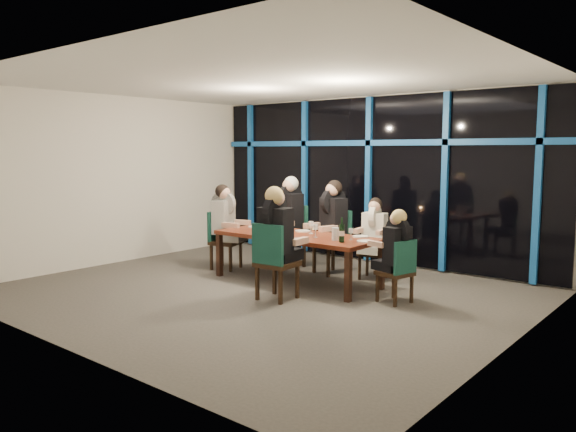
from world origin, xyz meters
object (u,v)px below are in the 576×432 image
(diner_far_right, at_px, (374,226))
(wine_bottle, at_px, (342,233))
(chair_far_left, at_px, (292,232))
(diner_near_mid, at_px, (277,226))
(diner_end_left, at_px, (225,214))
(diner_far_left, at_px, (288,208))
(chair_near_mid, at_px, (273,258))
(chair_end_left, at_px, (221,237))
(water_pitcher, at_px, (335,234))
(diner_far_mid, at_px, (331,213))
(diner_end_right, at_px, (396,242))
(dining_table, at_px, (296,239))
(chair_far_mid, at_px, (335,238))
(chair_far_right, at_px, (375,248))
(chair_end_right, at_px, (399,268))

(diner_far_right, distance_m, wine_bottle, 1.15)
(chair_far_left, bearing_deg, diner_near_mid, -41.73)
(diner_far_right, height_order, diner_end_left, diner_end_left)
(diner_far_left, bearing_deg, chair_near_mid, -41.13)
(diner_far_left, relative_size, diner_far_right, 1.22)
(chair_end_left, height_order, water_pitcher, chair_end_left)
(diner_far_mid, relative_size, diner_end_right, 1.23)
(diner_near_mid, relative_size, water_pitcher, 5.66)
(water_pitcher, bearing_deg, dining_table, -168.43)
(chair_far_left, height_order, diner_far_right, diner_far_right)
(diner_far_right, distance_m, diner_end_left, 2.54)
(chair_end_left, xyz_separation_m, diner_far_right, (2.44, 0.97, 0.29))
(chair_far_mid, distance_m, chair_far_right, 0.71)
(dining_table, xyz_separation_m, wine_bottle, (0.95, -0.18, 0.20))
(water_pitcher, bearing_deg, chair_end_left, -163.34)
(chair_far_right, bearing_deg, chair_far_mid, 177.69)
(chair_far_left, relative_size, chair_far_mid, 1.02)
(chair_far_mid, relative_size, diner_far_right, 1.23)
(diner_near_mid, height_order, wine_bottle, diner_near_mid)
(chair_end_right, xyz_separation_m, diner_near_mid, (-1.39, -0.86, 0.53))
(chair_near_mid, bearing_deg, diner_end_right, -147.75)
(chair_end_left, relative_size, chair_near_mid, 0.94)
(dining_table, bearing_deg, diner_near_mid, -66.15)
(diner_far_mid, bearing_deg, diner_end_left, -134.55)
(chair_far_right, xyz_separation_m, diner_far_mid, (-0.73, -0.18, 0.51))
(chair_near_mid, bearing_deg, diner_far_mid, -82.97)
(chair_far_mid, bearing_deg, chair_near_mid, -62.18)
(diner_far_right, height_order, wine_bottle, diner_far_right)
(dining_table, distance_m, chair_end_right, 1.82)
(chair_far_right, bearing_deg, diner_end_left, -166.72)
(diner_far_mid, distance_m, diner_far_right, 0.77)
(chair_far_left, bearing_deg, diner_far_mid, 9.30)
(diner_far_right, bearing_deg, chair_far_mid, 171.69)
(chair_far_left, relative_size, chair_end_left, 1.09)
(dining_table, bearing_deg, diner_far_left, 135.24)
(chair_near_mid, distance_m, diner_far_mid, 1.96)
(chair_far_mid, xyz_separation_m, diner_far_left, (-0.94, -0.09, 0.44))
(chair_far_mid, height_order, diner_far_mid, diner_far_mid)
(chair_end_left, xyz_separation_m, chair_near_mid, (2.06, -1.02, 0.04))
(chair_far_mid, xyz_separation_m, chair_far_right, (0.70, 0.10, -0.10))
(chair_end_right, distance_m, diner_far_left, 2.87)
(chair_far_mid, distance_m, chair_near_mid, 1.99)
(chair_far_right, bearing_deg, diner_far_left, 176.34)
(chair_far_left, height_order, chair_end_right, chair_far_left)
(chair_far_right, bearing_deg, dining_table, -137.55)
(chair_far_mid, distance_m, wine_bottle, 1.44)
(chair_far_left, xyz_separation_m, chair_far_right, (1.61, 0.10, -0.11))
(chair_end_right, bearing_deg, water_pitcher, -75.46)
(chair_far_left, height_order, chair_end_left, chair_far_left)
(chair_near_mid, xyz_separation_m, wine_bottle, (0.53, 0.85, 0.29))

